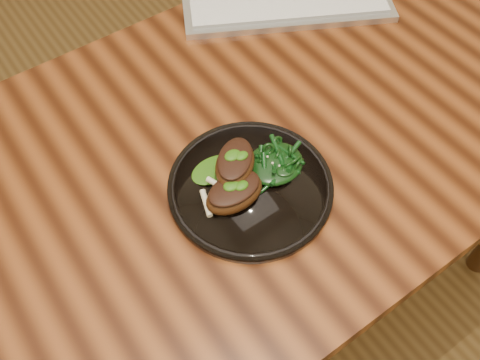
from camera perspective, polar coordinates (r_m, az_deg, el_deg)
name	(u,v)px	position (r m, az deg, el deg)	size (l,w,h in m)	color
desk	(208,182)	(1.04, -3.42, -0.27)	(1.60, 0.80, 0.75)	black
plate	(250,187)	(0.92, 1.12, -0.73)	(0.29, 0.29, 0.02)	black
lamb_chop_front	(234,193)	(0.88, -0.66, -1.35)	(0.11, 0.08, 0.05)	#3C1F0B
lamb_chop_back	(235,163)	(0.89, -0.57, 1.82)	(0.12, 0.11, 0.04)	#3C1F0B
herb_smear	(213,170)	(0.93, -2.86, 1.10)	(0.08, 0.05, 0.01)	#194507
greens_heap	(275,161)	(0.92, 3.78, 2.00)	(0.10, 0.10, 0.04)	black
keyboard	(288,7)	(1.26, 5.17, 17.91)	(0.48, 0.35, 0.02)	silver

